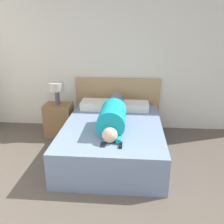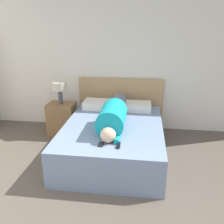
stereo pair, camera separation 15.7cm
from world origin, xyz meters
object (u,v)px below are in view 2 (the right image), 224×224
at_px(table_lamp, 60,88).
at_px(tv_remote, 118,145).
at_px(nightstand, 62,119).
at_px(pillow_near_headboard, 101,105).
at_px(pillow_second, 135,106).
at_px(cell_phone, 101,144).
at_px(bed, 113,140).
at_px(person_lying, 114,115).

xyz_separation_m(table_lamp, tv_remote, (1.16, -1.31, -0.36)).
height_order(nightstand, pillow_near_headboard, pillow_near_headboard).
distance_m(pillow_second, cell_phone, 1.42).
distance_m(bed, tv_remote, 0.74).
bearing_deg(pillow_second, nightstand, -176.65).
height_order(table_lamp, cell_phone, table_lamp).
bearing_deg(person_lying, tv_remote, -78.15).
xyz_separation_m(person_lying, cell_phone, (-0.08, -0.66, -0.15)).
height_order(pillow_second, tv_remote, pillow_second).
bearing_deg(pillow_second, pillow_near_headboard, 180.00).
height_order(bed, pillow_near_headboard, pillow_near_headboard).
height_order(bed, person_lying, person_lying).
relative_size(pillow_near_headboard, tv_remote, 3.94).
bearing_deg(tv_remote, table_lamp, 131.58).
distance_m(tv_remote, cell_phone, 0.22).
xyz_separation_m(bed, pillow_near_headboard, (-0.31, 0.71, 0.32)).
distance_m(pillow_near_headboard, tv_remote, 1.46).
relative_size(nightstand, person_lying, 0.36).
distance_m(nightstand, pillow_second, 1.32).
bearing_deg(table_lamp, person_lying, -32.09).
xyz_separation_m(nightstand, cell_phone, (0.94, -1.30, 0.21)).
xyz_separation_m(tv_remote, cell_phone, (-0.22, 0.01, -0.01)).
relative_size(nightstand, pillow_second, 1.03).
bearing_deg(person_lying, bed, 161.49).
relative_size(bed, cell_phone, 14.90).
distance_m(table_lamp, pillow_second, 1.33).
xyz_separation_m(pillow_second, tv_remote, (-0.13, -1.39, -0.05)).
xyz_separation_m(bed, tv_remote, (0.15, -0.67, 0.26)).
bearing_deg(cell_phone, tv_remote, -2.11).
relative_size(table_lamp, cell_phone, 2.98).
bearing_deg(person_lying, cell_phone, -96.63).
bearing_deg(bed, table_lamp, 147.80).
bearing_deg(bed, tv_remote, -77.49).
bearing_deg(bed, person_lying, -18.51).
height_order(person_lying, cell_phone, person_lying).
xyz_separation_m(nightstand, pillow_second, (1.29, 0.08, 0.27)).
xyz_separation_m(bed, person_lying, (0.01, -0.00, 0.41)).
xyz_separation_m(table_lamp, pillow_near_headboard, (0.70, 0.08, -0.30)).
distance_m(bed, cell_phone, 0.71).
bearing_deg(table_lamp, pillow_second, 3.35).
bearing_deg(pillow_second, tv_remote, -95.43).
bearing_deg(pillow_near_headboard, pillow_second, 0.00).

